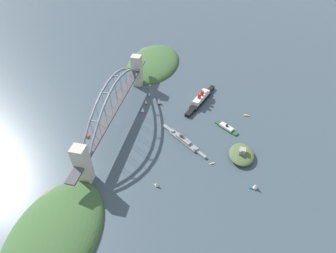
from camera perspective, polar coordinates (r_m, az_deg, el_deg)
The scene contains 18 objects.
ground_plane at distance 426.43m, azimuth -10.44°, elevation 0.75°, with size 1400.00×1400.00×0.00m, color #3D4C56.
harbor_arch_bridge at distance 406.84m, azimuth -10.98°, elevation 4.02°, with size 279.29×16.06×73.49m.
headland_west_shore at distance 571.10m, azimuth -3.16°, elevation 13.11°, with size 157.33×100.27×27.26m.
headland_east_shore at distance 332.64m, azimuth -22.60°, elevation -19.95°, with size 141.05×95.25×31.31m.
ocean_liner at distance 460.01m, azimuth 6.83°, elevation 5.70°, with size 92.36×38.99×20.52m.
naval_cruiser at distance 389.35m, azimuth 3.18°, elevation -2.80°, with size 54.55×72.02×16.47m.
harbor_ferry_steamer at distance 417.61m, azimuth 12.11°, elevation -0.22°, with size 28.42×36.42×7.20m.
fort_island_mid_harbor at distance 380.00m, azimuth 15.09°, elevation -5.63°, with size 41.27×33.47×16.09m.
seaplane_taxiing_near_bridge at distance 412.83m, azimuth -16.48°, elevation -1.81°, with size 8.31×9.40×5.05m.
small_boat_0 at distance 438.71m, azimuth -5.32°, elevation 3.51°, with size 7.62×9.16×9.84m.
small_boat_1 at distance 473.53m, azimuth -3.92°, elevation 6.73°, with size 4.71×5.93×7.03m.
small_boat_2 at distance 455.44m, azimuth -4.63°, elevation 5.13°, with size 5.04×6.46×8.30m.
small_boat_3 at distance 366.76m, azimuth 9.15°, elevation -7.62°, with size 5.15×7.44×1.83m.
small_boat_4 at distance 338.28m, azimuth -2.38°, elevation -11.86°, with size 5.53×7.42×8.89m.
small_boat_5 at distance 453.80m, azimuth -1.86°, elevation 5.31°, with size 10.14×8.25×11.27m.
small_boat_6 at distance 351.73m, azimuth 17.76°, elevation -11.77°, with size 6.40×10.06×9.52m.
small_boat_7 at distance 448.85m, azimuth 15.97°, elevation 2.23°, with size 2.57×9.51×2.10m.
channel_marker_buoy at distance 438.09m, azimuth -4.59°, elevation 2.93°, with size 2.20×2.20×2.75m.
Camera 1 is at (289.70, 142.99, 278.34)m, focal length 29.26 mm.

